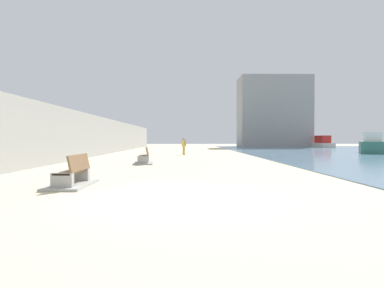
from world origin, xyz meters
TOP-DOWN VIEW (x-y plane):
  - ground_plane at (0.00, 18.00)m, footprint 120.00×120.00m
  - seawall at (-7.50, 18.00)m, footprint 0.80×64.00m
  - bench_near at (-3.09, 1.99)m, footprint 1.11×2.10m
  - bench_far at (-2.09, 10.46)m, footprint 1.30×2.20m
  - person_walking at (0.15, 20.21)m, footprint 0.44×0.35m
  - boat_mid_bay at (22.44, 42.38)m, footprint 3.31×5.08m
  - boat_outer at (18.77, 22.57)m, footprint 4.31×5.74m
  - harbor_building at (15.60, 46.00)m, footprint 12.00×6.00m

SIDE VIEW (x-z plane):
  - ground_plane at x=0.00m, z-range 0.00..0.00m
  - bench_near at x=-3.09m, z-range -0.26..0.72m
  - bench_far at x=-2.09m, z-range -0.26..0.72m
  - boat_mid_bay at x=22.44m, z-range -0.24..1.70m
  - boat_outer at x=18.77m, z-range -0.21..1.84m
  - person_walking at x=0.15m, z-range 0.11..1.65m
  - seawall at x=-7.50m, z-range 0.00..3.38m
  - harbor_building at x=15.60m, z-range 0.00..12.19m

